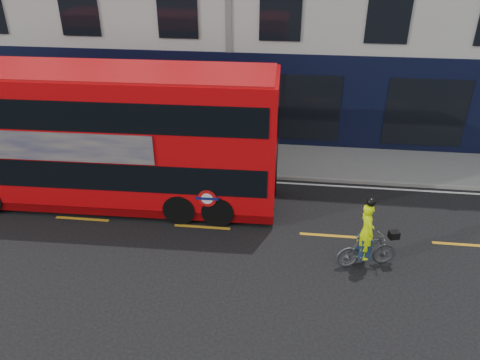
# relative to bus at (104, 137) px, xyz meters

# --- Properties ---
(ground) EXTENTS (120.00, 120.00, 0.00)m
(ground) POSITION_rel_bus_xyz_m (3.44, -2.81, -2.37)
(ground) COLOR black
(ground) RESTS_ON ground
(pavement) EXTENTS (60.00, 3.00, 0.12)m
(pavement) POSITION_rel_bus_xyz_m (3.44, 3.69, -2.31)
(pavement) COLOR gray
(pavement) RESTS_ON ground
(kerb) EXTENTS (60.00, 0.12, 0.13)m
(kerb) POSITION_rel_bus_xyz_m (3.44, 2.19, -2.31)
(kerb) COLOR gray
(kerb) RESTS_ON ground
(road_edge_line) EXTENTS (58.00, 0.10, 0.01)m
(road_edge_line) POSITION_rel_bus_xyz_m (3.44, 1.89, -2.37)
(road_edge_line) COLOR silver
(road_edge_line) RESTS_ON ground
(lane_dashes) EXTENTS (58.00, 0.12, 0.01)m
(lane_dashes) POSITION_rel_bus_xyz_m (3.44, -1.31, -2.37)
(lane_dashes) COLOR #C68817
(lane_dashes) RESTS_ON ground
(bus) EXTENTS (11.54, 2.86, 4.63)m
(bus) POSITION_rel_bus_xyz_m (0.00, 0.00, 0.00)
(bus) COLOR red
(bus) RESTS_ON ground
(cyclist) EXTENTS (1.81, 0.94, 2.23)m
(cyclist) POSITION_rel_bus_xyz_m (8.33, -2.64, -1.63)
(cyclist) COLOR #4B4E50
(cyclist) RESTS_ON ground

